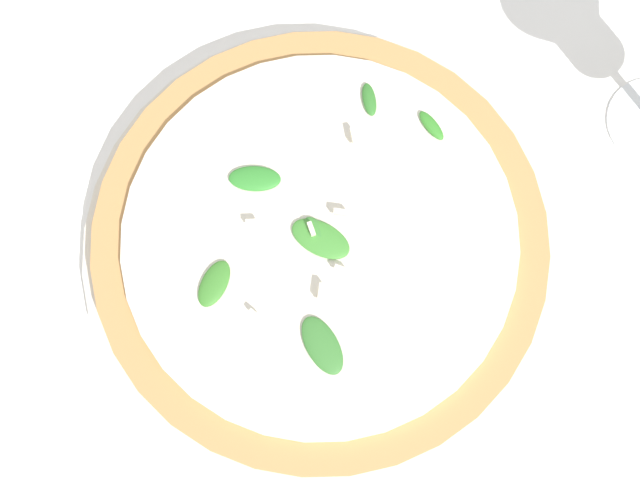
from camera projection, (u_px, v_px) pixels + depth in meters
ground_plane at (305, 248)px, 0.64m from camera, size 6.00×6.00×0.00m
pizza_arugula_main at (320, 245)px, 0.63m from camera, size 0.34×0.34×0.05m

